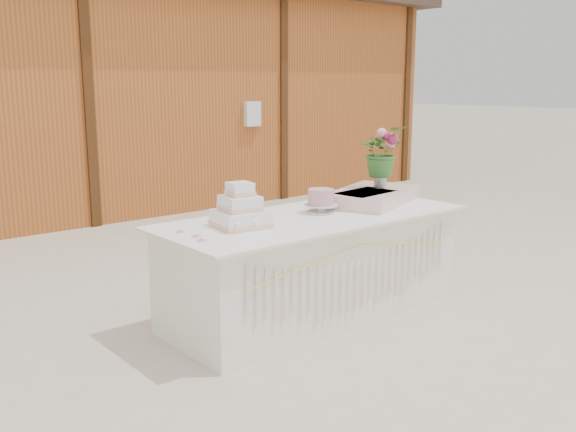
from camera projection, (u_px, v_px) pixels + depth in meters
name	position (u px, v px, depth m)	size (l,w,h in m)	color
ground	(313.00, 314.00, 4.91)	(80.00, 80.00, 0.00)	beige
barn	(30.00, 87.00, 9.07)	(12.60, 4.60, 3.30)	#AC5324
cake_table	(314.00, 265.00, 4.83)	(2.40, 1.00, 0.77)	white
wedding_cake	(240.00, 212.00, 4.38)	(0.39, 0.39, 0.31)	white
pink_cake_stand	(321.00, 200.00, 4.85)	(0.25, 0.25, 0.18)	silver
satin_runner	(372.00, 196.00, 5.25)	(0.88, 0.51, 0.11)	beige
flower_vase	(380.00, 179.00, 5.32)	(0.10, 0.10, 0.14)	#B4B4B9
bouquet	(381.00, 145.00, 5.26)	(0.38, 0.33, 0.42)	#36702D
loose_flowers	(189.00, 235.00, 4.12)	(0.13, 0.31, 0.02)	pink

